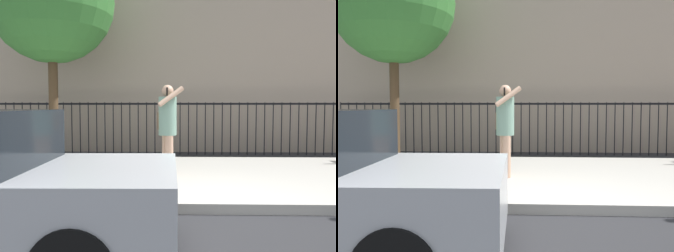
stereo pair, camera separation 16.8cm
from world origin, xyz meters
TOP-DOWN VIEW (x-y plane):
  - ground_plane at (0.00, 0.00)m, footprint 60.00×60.00m
  - sidewalk at (0.00, 2.20)m, footprint 28.00×4.40m
  - building_facade at (0.00, 8.50)m, footprint 28.00×4.00m
  - iron_fence at (0.00, 5.90)m, footprint 12.03×0.04m
  - pedestrian_on_phone at (-0.66, 1.88)m, footprint 0.54×0.72m
  - street_tree_near at (-3.75, 4.48)m, footprint 3.28×3.28m

SIDE VIEW (x-z plane):
  - ground_plane at x=0.00m, z-range 0.00..0.00m
  - sidewalk at x=0.00m, z-range 0.00..0.15m
  - iron_fence at x=0.00m, z-range 0.22..1.82m
  - pedestrian_on_phone at x=-0.66m, z-range 0.29..2.02m
  - street_tree_near at x=-3.75m, z-range 1.29..7.18m
  - building_facade at x=0.00m, z-range 0.00..9.64m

